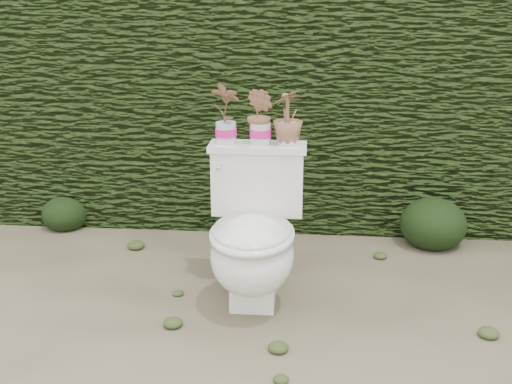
# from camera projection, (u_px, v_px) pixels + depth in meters

# --- Properties ---
(ground) EXTENTS (60.00, 60.00, 0.00)m
(ground) POSITION_uv_depth(u_px,v_px,m) (231.00, 316.00, 3.16)
(ground) COLOR #7D7456
(ground) RESTS_ON ground
(hedge) EXTENTS (8.00, 1.00, 1.60)m
(hedge) POSITION_uv_depth(u_px,v_px,m) (257.00, 98.00, 4.42)
(hedge) COLOR #2B3F15
(hedge) RESTS_ON ground
(toilet) EXTENTS (0.50, 0.68, 0.78)m
(toilet) POSITION_uv_depth(u_px,v_px,m) (254.00, 238.00, 3.18)
(toilet) COLOR white
(toilet) RESTS_ON ground
(potted_plant_left) EXTENTS (0.19, 0.16, 0.30)m
(potted_plant_left) POSITION_uv_depth(u_px,v_px,m) (226.00, 115.00, 3.24)
(potted_plant_left) COLOR #286C21
(potted_plant_left) RESTS_ON toilet
(potted_plant_center) EXTENTS (0.19, 0.19, 0.28)m
(potted_plant_center) POSITION_uv_depth(u_px,v_px,m) (260.00, 117.00, 3.23)
(potted_plant_center) COLOR #286C21
(potted_plant_center) RESTS_ON toilet
(potted_plant_right) EXTENTS (0.21, 0.21, 0.27)m
(potted_plant_right) POSITION_uv_depth(u_px,v_px,m) (288.00, 119.00, 3.22)
(potted_plant_right) COLOR #286C21
(potted_plant_right) RESTS_ON toilet
(liriope_clump_1) EXTENTS (0.31, 0.31, 0.24)m
(liriope_clump_1) POSITION_uv_depth(u_px,v_px,m) (65.00, 209.00, 4.27)
(liriope_clump_1) COLOR black
(liriope_clump_1) RESTS_ON ground
(liriope_clump_2) EXTENTS (0.37, 0.37, 0.30)m
(liriope_clump_2) POSITION_uv_depth(u_px,v_px,m) (243.00, 211.00, 4.16)
(liriope_clump_2) COLOR black
(liriope_clump_2) RESTS_ON ground
(liriope_clump_3) EXTENTS (0.41, 0.41, 0.33)m
(liriope_clump_3) POSITION_uv_depth(u_px,v_px,m) (434.00, 220.00, 3.97)
(liriope_clump_3) COLOR black
(liriope_clump_3) RESTS_ON ground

